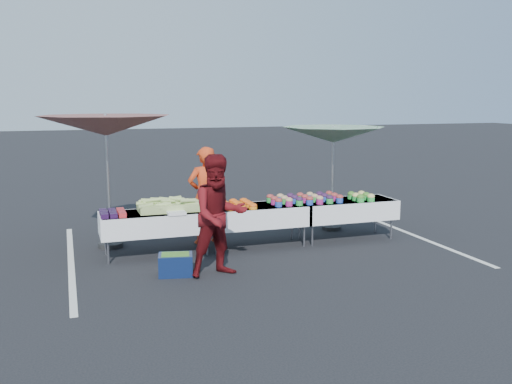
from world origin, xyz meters
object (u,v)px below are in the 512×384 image
object	(u,v)px
customer	(219,216)
storage_bin	(176,264)
table_center	(256,215)
vendor	(205,195)
table_left	(156,222)
table_right	(346,209)
umbrella_right	(333,136)
umbrella_left	(106,127)

from	to	relation	value
customer	storage_bin	size ratio (longest dim) A/B	3.24
table_center	vendor	world-z (taller)	vendor
table_center	table_left	bearing A→B (deg)	180.00
table_right	umbrella_right	world-z (taller)	umbrella_right
umbrella_left	table_left	bearing A→B (deg)	-48.81
table_left	vendor	xyz separation A→B (m)	(1.00, 0.55, 0.31)
customer	umbrella_left	xyz separation A→B (m)	(-1.44, 2.22, 1.24)
customer	storage_bin	world-z (taller)	customer
storage_bin	table_left	bearing A→B (deg)	105.99
table_center	umbrella_right	size ratio (longest dim) A/B	0.73
table_right	storage_bin	xyz separation A→B (m)	(-3.50, -1.21, -0.41)
table_right	table_left	bearing A→B (deg)	180.00
table_left	umbrella_left	bearing A→B (deg)	131.19
table_right	umbrella_left	xyz separation A→B (m)	(-4.30, 0.80, 1.58)
table_center	storage_bin	distance (m)	2.12
table_left	customer	world-z (taller)	customer
table_right	customer	bearing A→B (deg)	-153.59
table_right	umbrella_left	world-z (taller)	umbrella_left
customer	storage_bin	xyz separation A→B (m)	(-0.64, 0.21, -0.75)
table_right	storage_bin	world-z (taller)	table_right
table_left	table_right	distance (m)	3.60
table_right	umbrella_right	bearing A→B (deg)	83.12
vendor	storage_bin	size ratio (longest dim) A/B	3.14
table_left	vendor	world-z (taller)	vendor
table_center	customer	bearing A→B (deg)	-126.71
vendor	table_center	bearing A→B (deg)	139.59
umbrella_left	table_right	bearing A→B (deg)	-10.54
vendor	table_right	bearing A→B (deg)	162.17
umbrella_left	storage_bin	world-z (taller)	umbrella_left
umbrella_right	umbrella_left	bearing A→B (deg)	179.85
table_left	vendor	distance (m)	1.18
table_right	customer	distance (m)	3.21
table_center	table_right	bearing A→B (deg)	0.00
table_right	umbrella_left	distance (m)	4.65
table_right	vendor	distance (m)	2.68
table_center	storage_bin	world-z (taller)	table_center
umbrella_left	umbrella_right	size ratio (longest dim) A/B	1.05
customer	umbrella_right	size ratio (longest dim) A/B	0.73
table_center	customer	xyz separation A→B (m)	(-1.06, -1.42, 0.34)
table_left	umbrella_left	world-z (taller)	umbrella_left
table_right	umbrella_right	xyz separation A→B (m)	(0.10, 0.79, 1.33)
table_left	vendor	size ratio (longest dim) A/B	1.04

